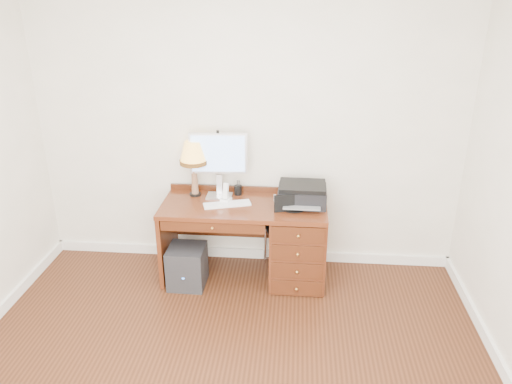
# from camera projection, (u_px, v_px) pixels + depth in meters

# --- Properties ---
(ground) EXTENTS (4.00, 4.00, 0.00)m
(ground) POSITION_uv_depth(u_px,v_px,m) (223.00, 381.00, 3.53)
(ground) COLOR #35180C
(ground) RESTS_ON ground
(room_shell) EXTENTS (4.00, 4.00, 4.00)m
(room_shell) POSITION_uv_depth(u_px,v_px,m) (235.00, 320.00, 4.09)
(room_shell) COLOR white
(room_shell) RESTS_ON ground
(desk) EXTENTS (1.50, 0.67, 0.75)m
(desk) POSITION_uv_depth(u_px,v_px,m) (279.00, 238.00, 4.64)
(desk) COLOR #5C2713
(desk) RESTS_ON ground
(monitor) EXTENTS (0.53, 0.18, 0.61)m
(monitor) POSITION_uv_depth(u_px,v_px,m) (219.00, 157.00, 4.56)
(monitor) COLOR silver
(monitor) RESTS_ON desk
(keyboard) EXTENTS (0.44, 0.24, 0.02)m
(keyboard) POSITION_uv_depth(u_px,v_px,m) (227.00, 204.00, 4.51)
(keyboard) COLOR white
(keyboard) RESTS_ON desk
(mouse_pad) EXTENTS (0.23, 0.23, 0.05)m
(mouse_pad) POSITION_uv_depth(u_px,v_px,m) (293.00, 207.00, 4.45)
(mouse_pad) COLOR black
(mouse_pad) RESTS_ON desk
(printer) EXTENTS (0.44, 0.34, 0.19)m
(printer) POSITION_uv_depth(u_px,v_px,m) (302.00, 194.00, 4.50)
(printer) COLOR black
(printer) RESTS_ON desk
(leg_lamp) EXTENTS (0.26, 0.26, 0.53)m
(leg_lamp) POSITION_uv_depth(u_px,v_px,m) (193.00, 156.00, 4.57)
(leg_lamp) COLOR black
(leg_lamp) RESTS_ON desk
(phone) EXTENTS (0.11, 0.11, 0.18)m
(phone) POSITION_uv_depth(u_px,v_px,m) (226.00, 197.00, 4.55)
(phone) COLOR white
(phone) RESTS_ON desk
(pen_cup) EXTENTS (0.07, 0.07, 0.09)m
(pen_cup) POSITION_uv_depth(u_px,v_px,m) (238.00, 190.00, 4.72)
(pen_cup) COLOR black
(pen_cup) RESTS_ON desk
(chair) EXTENTS (0.53, 0.53, 0.90)m
(chair) POSITION_uv_depth(u_px,v_px,m) (289.00, 224.00, 4.60)
(chair) COLOR black
(chair) RESTS_ON ground
(equipment_box) EXTENTS (0.34, 0.34, 0.39)m
(equipment_box) POSITION_uv_depth(u_px,v_px,m) (187.00, 266.00, 4.60)
(equipment_box) COLOR black
(equipment_box) RESTS_ON ground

